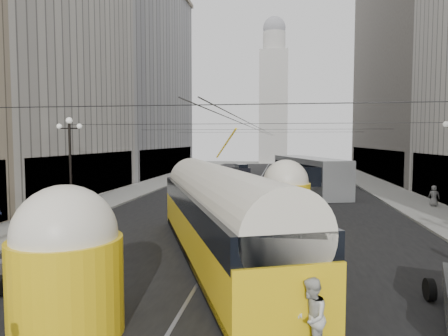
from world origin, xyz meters
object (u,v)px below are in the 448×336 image
(city_bus, at_px, (308,174))
(pedestrian_sidewalk_right, at_px, (434,196))
(streetcar, at_px, (219,214))
(pedestrian_crossing_b, at_px, (311,317))

(city_bus, distance_m, pedestrian_sidewalk_right, 11.28)
(streetcar, distance_m, pedestrian_sidewalk_right, 19.83)
(streetcar, distance_m, city_bus, 22.48)
(city_bus, height_order, pedestrian_sidewalk_right, city_bus)
(pedestrian_crossing_b, bearing_deg, streetcar, -148.88)
(pedestrian_crossing_b, xyz_separation_m, pedestrian_sidewalk_right, (10.20, 21.56, 0.00))
(streetcar, distance_m, pedestrian_crossing_b, 7.83)
(city_bus, bearing_deg, pedestrian_sidewalk_right, -41.09)
(streetcar, bearing_deg, pedestrian_crossing_b, -65.08)
(pedestrian_crossing_b, bearing_deg, city_bus, -177.21)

